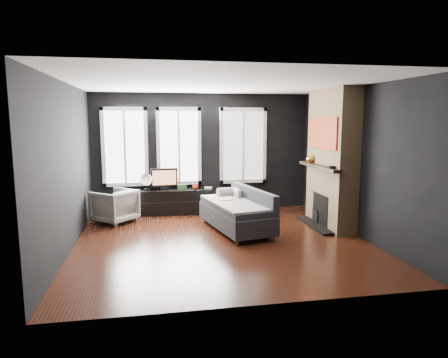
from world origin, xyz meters
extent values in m
plane|color=black|center=(0.00, 0.00, 0.00)|extent=(5.00, 5.00, 0.00)
plane|color=white|center=(0.00, 0.00, 2.70)|extent=(5.00, 5.00, 0.00)
cube|color=black|center=(0.00, 2.50, 1.35)|extent=(5.00, 0.02, 2.70)
cube|color=black|center=(-2.50, 0.00, 1.35)|extent=(0.02, 5.00, 2.70)
cube|color=black|center=(2.50, 0.00, 1.35)|extent=(0.02, 5.00, 2.70)
cube|color=gray|center=(0.51, 1.05, 0.58)|extent=(0.10, 0.30, 0.29)
imported|color=white|center=(-1.95, 1.65, 0.38)|extent=(1.00, 1.01, 0.76)
imported|color=red|center=(-0.22, 2.16, 0.62)|extent=(0.15, 0.13, 0.13)
imported|color=#A0907D|center=(0.01, 2.27, 0.67)|extent=(0.17, 0.04, 0.23)
cube|color=#2F692E|center=(-0.51, 2.21, 0.61)|extent=(0.21, 0.13, 0.11)
imported|color=yellow|center=(2.05, 1.05, 1.32)|extent=(0.20, 0.21, 0.19)
cylinder|color=black|center=(2.05, 0.05, 1.25)|extent=(0.13, 0.13, 0.04)
camera|label=1|loc=(-1.17, -6.67, 2.11)|focal=32.00mm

